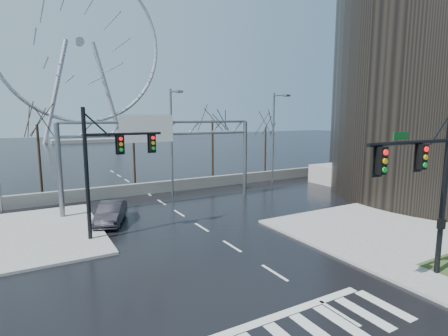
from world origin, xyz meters
TOP-DOWN VIEW (x-y plane):
  - ground at (0.00, 0.00)m, footprint 260.00×260.00m
  - sidewalk_right_ext at (10.00, 2.00)m, footprint 12.00×10.00m
  - sidewalk_far at (-11.00, 12.00)m, footprint 10.00×12.00m
  - tower_podium at (29.00, 8.00)m, footprint 22.00×18.00m
  - barrier_wall at (0.00, 20.00)m, footprint 52.00×0.50m
  - signal_mast_near at (5.14, -4.04)m, footprint 5.52×0.41m
  - signal_mast_far at (-5.87, 8.96)m, footprint 4.72×0.41m
  - sign_gantry at (-0.38, 14.96)m, footprint 16.36×0.40m
  - streetlight_mid at (2.00, 18.16)m, footprint 0.50×2.55m
  - streetlight_right at (14.00, 18.16)m, footprint 0.50×2.55m
  - tree_left at (-9.00, 23.50)m, footprint 3.75×3.75m
  - tree_center at (0.00, 24.50)m, footprint 3.25×3.25m
  - tree_right at (9.00, 23.50)m, footprint 3.90×3.90m
  - tree_far_right at (17.00, 24.00)m, footprint 3.40×3.40m
  - ferris_wheel at (5.00, 95.00)m, footprint 45.00×6.00m
  - car at (-5.13, 12.01)m, footprint 3.19×4.75m

SIDE VIEW (x-z plane):
  - ground at x=0.00m, z-range 0.00..0.00m
  - sidewalk_right_ext at x=10.00m, z-range 0.00..0.15m
  - sidewalk_far at x=-11.00m, z-range 0.00..0.15m
  - barrier_wall at x=0.00m, z-range 0.00..1.10m
  - car at x=-5.13m, z-range 0.00..1.48m
  - tower_podium at x=29.00m, z-range 0.00..2.00m
  - signal_mast_far at x=-5.87m, z-range 0.83..8.83m
  - signal_mast_near at x=5.14m, z-range 0.87..8.87m
  - tree_center at x=0.00m, z-range 1.92..8.42m
  - sign_gantry at x=-0.38m, z-range 1.38..8.98m
  - tree_far_right at x=17.00m, z-range 2.01..8.81m
  - streetlight_mid at x=2.00m, z-range 0.89..10.89m
  - streetlight_right at x=14.00m, z-range 0.89..10.89m
  - tree_left at x=-9.00m, z-range 2.23..9.73m
  - tree_right at x=9.00m, z-range 2.32..10.12m
  - ferris_wheel at x=5.00m, z-range 0.68..51.59m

